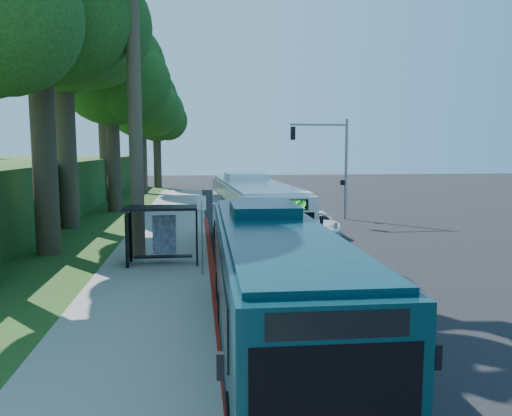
{
  "coord_description": "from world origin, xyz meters",
  "views": [
    {
      "loc": [
        -5.54,
        -23.95,
        4.96
      ],
      "look_at": [
        -2.6,
        1.0,
        1.96
      ],
      "focal_mm": 35.0,
      "sensor_mm": 36.0,
      "label": 1
    }
  ],
  "objects": [
    {
      "name": "ground",
      "position": [
        0.0,
        0.0,
        0.0
      ],
      "size": [
        140.0,
        140.0,
        0.0
      ],
      "primitive_type": "plane",
      "color": "black",
      "rests_on": "ground"
    },
    {
      "name": "sidewalk",
      "position": [
        -7.3,
        0.0,
        0.06
      ],
      "size": [
        4.5,
        70.0,
        0.12
      ],
      "primitive_type": "cube",
      "color": "gray",
      "rests_on": "ground"
    },
    {
      "name": "red_curb",
      "position": [
        -5.0,
        -4.0,
        0.07
      ],
      "size": [
        0.25,
        30.0,
        0.13
      ],
      "primitive_type": "cube",
      "color": "maroon",
      "rests_on": "ground"
    },
    {
      "name": "grass_verge",
      "position": [
        -13.0,
        5.0,
        0.03
      ],
      "size": [
        8.0,
        70.0,
        0.06
      ],
      "primitive_type": "cube",
      "color": "#234719",
      "rests_on": "ground"
    },
    {
      "name": "bus_shelter",
      "position": [
        -7.26,
        -2.86,
        1.81
      ],
      "size": [
        3.2,
        1.51,
        2.55
      ],
      "color": "black",
      "rests_on": "ground"
    },
    {
      "name": "stop_sign_pole",
      "position": [
        -5.4,
        -5.0,
        2.08
      ],
      "size": [
        0.35,
        0.06,
        3.17
      ],
      "color": "gray",
      "rests_on": "ground"
    },
    {
      "name": "traffic_signal_pole",
      "position": [
        3.78,
        10.0,
        4.42
      ],
      "size": [
        4.1,
        0.3,
        7.0
      ],
      "color": "gray",
      "rests_on": "ground"
    },
    {
      "name": "tree_0",
      "position": [
        -12.4,
        -0.02,
        11.2
      ],
      "size": [
        8.4,
        8.0,
        15.7
      ],
      "color": "#382B1E",
      "rests_on": "ground"
    },
    {
      "name": "tree_1",
      "position": [
        -13.37,
        7.98,
        12.73
      ],
      "size": [
        10.5,
        10.0,
        18.26
      ],
      "color": "#382B1E",
      "rests_on": "ground"
    },
    {
      "name": "tree_2",
      "position": [
        -11.89,
        15.98,
        10.48
      ],
      "size": [
        8.82,
        8.4,
        15.12
      ],
      "color": "#382B1E",
      "rests_on": "ground"
    },
    {
      "name": "tree_3",
      "position": [
        -13.88,
        23.98,
        11.98
      ],
      "size": [
        10.08,
        9.6,
        17.28
      ],
      "color": "#382B1E",
      "rests_on": "ground"
    },
    {
      "name": "tree_4",
      "position": [
        -11.4,
        31.98,
        9.73
      ],
      "size": [
        8.4,
        8.0,
        14.14
      ],
      "color": "#382B1E",
      "rests_on": "ground"
    },
    {
      "name": "tree_5",
      "position": [
        -10.41,
        39.99,
        8.96
      ],
      "size": [
        7.35,
        7.0,
        12.86
      ],
      "color": "#382B1E",
      "rests_on": "ground"
    },
    {
      "name": "white_bus",
      "position": [
        -3.07,
        -1.21,
        1.83
      ],
      "size": [
        3.25,
        12.68,
        3.75
      ],
      "rotation": [
        0.0,
        0.0,
        0.05
      ],
      "color": "silver",
      "rests_on": "ground"
    },
    {
      "name": "teal_bus",
      "position": [
        -3.8,
        -12.42,
        1.7
      ],
      "size": [
        2.68,
        11.7,
        3.48
      ],
      "rotation": [
        0.0,
        0.0,
        -0.02
      ],
      "color": "#092932",
      "rests_on": "ground"
    },
    {
      "name": "pickup",
      "position": [
        1.24,
        4.08,
        0.67
      ],
      "size": [
        2.35,
        4.87,
        1.34
      ],
      "primitive_type": "imported",
      "rotation": [
        0.0,
        0.0,
        -0.03
      ],
      "color": "white",
      "rests_on": "ground"
    }
  ]
}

